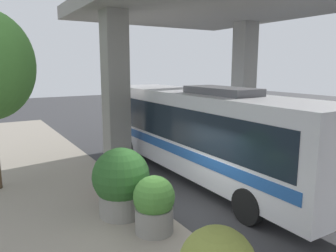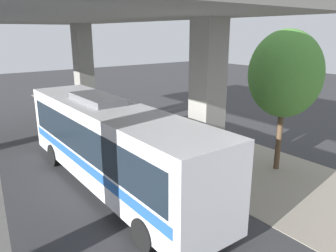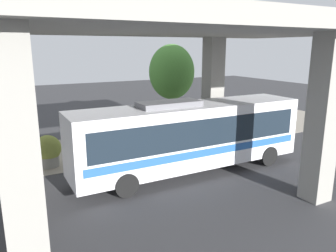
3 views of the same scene
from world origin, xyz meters
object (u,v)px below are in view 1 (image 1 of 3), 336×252
Objects in this scene: bus at (201,129)px; planter_front at (154,205)px; fire_hydrant at (103,182)px; planter_back at (121,182)px.

planter_front is at bearing -141.50° from bus.
planter_back reaches higher than fire_hydrant.
planter_front is 1.40m from planter_back.
fire_hydrant is at bearing 88.74° from planter_back.
fire_hydrant is 3.00m from planter_front.
bus reaches higher than planter_front.
fire_hydrant is (-3.80, 0.18, -1.44)m from bus.
planter_back is (-0.32, 1.35, 0.24)m from planter_front.
planter_front is at bearing -76.48° from planter_back.
planter_front is at bearing -84.47° from fire_hydrant.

